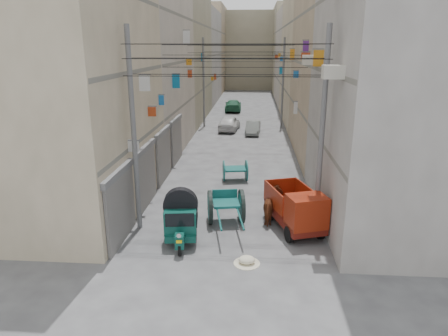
# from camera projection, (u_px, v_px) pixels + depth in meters

# --- Properties ---
(ground) EXTENTS (140.00, 140.00, 0.00)m
(ground) POSITION_uv_depth(u_px,v_px,m) (210.00, 328.00, 10.66)
(ground) COLOR #444447
(ground) RESTS_ON ground
(building_row_left) EXTENTS (8.00, 62.00, 14.00)m
(building_row_left) POSITION_uv_depth(u_px,v_px,m) (169.00, 54.00, 41.90)
(building_row_left) COLOR #C6B395
(building_row_left) RESTS_ON ground
(building_row_right) EXTENTS (8.00, 62.00, 14.00)m
(building_row_right) POSITION_uv_depth(u_px,v_px,m) (323.00, 54.00, 40.76)
(building_row_right) COLOR #A6A19C
(building_row_right) RESTS_ON ground
(end_cap_building) EXTENTS (22.00, 10.00, 13.00)m
(end_cap_building) POSITION_uv_depth(u_px,v_px,m) (249.00, 51.00, 71.72)
(end_cap_building) COLOR gray
(end_cap_building) RESTS_ON ground
(shutters_left) EXTENTS (0.18, 14.40, 2.88)m
(shutters_left) POSITION_uv_depth(u_px,v_px,m) (156.00, 163.00, 20.40)
(shutters_left) COLOR #4E4E53
(shutters_left) RESTS_ON ground
(signboards) EXTENTS (8.22, 40.52, 5.67)m
(signboards) POSITION_uv_depth(u_px,v_px,m) (240.00, 99.00, 30.32)
(signboards) COLOR #1860AD
(signboards) RESTS_ON ground
(ac_units) EXTENTS (0.70, 6.55, 3.35)m
(ac_units) POSITION_uv_depth(u_px,v_px,m) (323.00, 41.00, 15.55)
(ac_units) COLOR #BCB8A9
(ac_units) RESTS_ON ground
(utility_poles) EXTENTS (7.40, 22.20, 8.00)m
(utility_poles) POSITION_uv_depth(u_px,v_px,m) (238.00, 99.00, 25.71)
(utility_poles) COLOR #5F5F61
(utility_poles) RESTS_ON ground
(overhead_cables) EXTENTS (7.40, 22.52, 1.12)m
(overhead_cables) POSITION_uv_depth(u_px,v_px,m) (237.00, 55.00, 22.42)
(overhead_cables) COLOR black
(overhead_cables) RESTS_ON ground
(auto_rickshaw) EXTENTS (1.51, 2.37, 1.63)m
(auto_rickshaw) POSITION_uv_depth(u_px,v_px,m) (181.00, 218.00, 15.23)
(auto_rickshaw) COLOR black
(auto_rickshaw) RESTS_ON ground
(tonga_cart) EXTENTS (1.72, 3.35, 1.44)m
(tonga_cart) POSITION_uv_depth(u_px,v_px,m) (226.00, 206.00, 16.86)
(tonga_cart) COLOR black
(tonga_cart) RESTS_ON ground
(mini_truck) EXTENTS (2.40, 3.58, 1.85)m
(mini_truck) POSITION_uv_depth(u_px,v_px,m) (298.00, 212.00, 15.90)
(mini_truck) COLOR black
(mini_truck) RESTS_ON ground
(second_cart) EXTENTS (1.50, 1.37, 1.18)m
(second_cart) POSITION_uv_depth(u_px,v_px,m) (235.00, 170.00, 22.22)
(second_cart) COLOR #135350
(second_cart) RESTS_ON ground
(feed_sack) EXTENTS (0.57, 0.46, 0.29)m
(feed_sack) POSITION_uv_depth(u_px,v_px,m) (247.00, 260.00, 13.80)
(feed_sack) COLOR beige
(feed_sack) RESTS_ON ground
(horse) EXTENTS (0.93, 1.76, 1.43)m
(horse) POSITION_uv_depth(u_px,v_px,m) (273.00, 206.00, 16.99)
(horse) COLOR maroon
(horse) RESTS_ON ground
(distant_car_white) EXTENTS (2.01, 4.06, 1.33)m
(distant_car_white) POSITION_uv_depth(u_px,v_px,m) (229.00, 123.00, 35.65)
(distant_car_white) COLOR silver
(distant_car_white) RESTS_ON ground
(distant_car_grey) EXTENTS (1.35, 3.36, 1.08)m
(distant_car_grey) POSITION_uv_depth(u_px,v_px,m) (253.00, 128.00, 34.24)
(distant_car_grey) COLOR slate
(distant_car_grey) RESTS_ON ground
(distant_car_green) EXTENTS (1.96, 4.58, 1.32)m
(distant_car_green) POSITION_uv_depth(u_px,v_px,m) (233.00, 105.00, 46.42)
(distant_car_green) COLOR #216142
(distant_car_green) RESTS_ON ground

